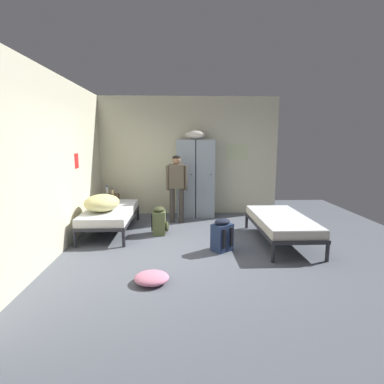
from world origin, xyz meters
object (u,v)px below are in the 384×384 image
bed_left_rear (110,213)px  lotion_bottle (113,192)px  bedding_heap (102,203)px  backpack_navy (222,235)px  person_traveler (177,182)px  shelf_unit (111,203)px  clothes_pile_pink (152,278)px  backpack_olive (160,221)px  water_bottle (107,190)px  bed_right (281,222)px  locker_bank (195,177)px

bed_left_rear → lotion_bottle: size_ratio=12.94×
bedding_heap → backpack_navy: size_ratio=1.46×
bed_left_rear → person_traveler: (1.33, 0.67, 0.53)m
shelf_unit → clothes_pile_pink: size_ratio=1.26×
bedding_heap → backpack_olive: bearing=2.3°
water_bottle → bedding_heap: bearing=-80.7°
clothes_pile_pink → bed_right: bearing=34.6°
locker_bank → backpack_olive: (-0.77, -1.45, -0.71)m
locker_bank → bed_right: bearing=-54.5°
locker_bank → person_traveler: locker_bank is taller
water_bottle → backpack_navy: (2.43, -2.33, -0.40)m
shelf_unit → bed_right: (3.48, -1.93, 0.04)m
lotion_bottle → backpack_navy: lotion_bottle is taller
person_traveler → backpack_navy: bearing=-67.2°
bed_right → lotion_bottle: bearing=150.9°
locker_bank → water_bottle: (-2.10, -0.08, -0.31)m
bedding_heap → backpack_olive: (1.10, 0.04, -0.39)m
locker_bank → person_traveler: bearing=-127.0°
shelf_unit → backpack_navy: bearing=-44.5°
bedding_heap → water_bottle: bearing=99.3°
shelf_unit → bedding_heap: 1.43m
bed_left_rear → bedding_heap: (-0.10, -0.24, 0.27)m
bedding_heap → lotion_bottle: (-0.08, 1.35, -0.01)m
shelf_unit → bed_right: shelf_unit is taller
clothes_pile_pink → bed_left_rear: bearing=114.1°
bed_left_rear → water_bottle: size_ratio=9.40×
locker_bank → backpack_navy: 2.53m
bed_right → clothes_pile_pink: bearing=-145.4°
lotion_bottle → clothes_pile_pink: lotion_bottle is taller
backpack_navy → lotion_bottle: bearing=135.1°
bed_left_rear → lotion_bottle: (-0.18, 1.11, 0.25)m
shelf_unit → bedding_heap: bedding_heap is taller
lotion_bottle → shelf_unit: bearing=150.3°
lotion_bottle → bed_right: bearing=-29.1°
locker_bank → shelf_unit: 2.12m
locker_bank → water_bottle: locker_bank is taller
bed_right → bedding_heap: (-3.32, 0.55, 0.27)m
lotion_bottle → clothes_pile_pink: bearing=-70.5°
bedding_heap → bed_left_rear: bearing=67.3°
shelf_unit → backpack_navy: (2.35, -2.31, -0.09)m
backpack_olive → locker_bank: bearing=61.9°
backpack_navy → shelf_unit: bearing=135.5°
bedding_heap → backpack_navy: bearing=-22.7°
water_bottle → backpack_navy: size_ratio=0.37×
bed_right → backpack_olive: 2.30m
person_traveler → lotion_bottle: (-1.51, 0.44, -0.27)m
bed_right → person_traveler: person_traveler is taller
water_bottle → lotion_bottle: 0.16m
water_bottle → bed_right: bearing=-28.8°
locker_bank → bed_left_rear: 2.25m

